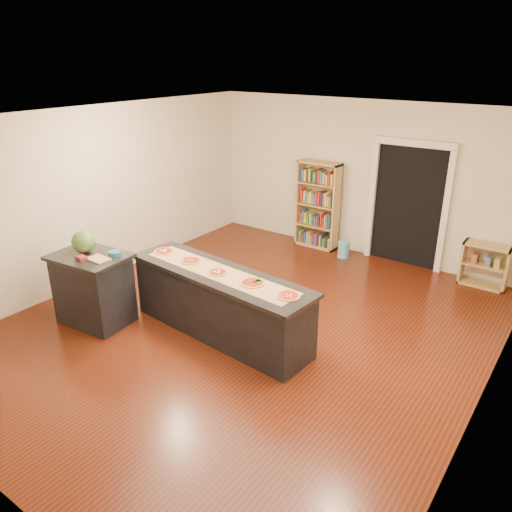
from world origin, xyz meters
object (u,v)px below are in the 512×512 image
Objects in this scene: kitchen_island at (220,303)px; watermelon at (83,242)px; low_shelf at (485,265)px; bookshelf at (318,205)px; side_counter at (94,289)px; waste_bin at (344,250)px.

kitchen_island is 2.03m from watermelon.
low_shelf is (2.51, 3.64, -0.10)m from kitchen_island.
bookshelf is 3.12m from low_shelf.
kitchen_island is 1.80m from side_counter.
low_shelf is 2.40m from waste_bin.
low_shelf is 2.36× the size of waste_bin.
watermelon is at bearing -152.26° from kitchen_island.
side_counter is 0.67m from watermelon.
side_counter is 4.54m from bookshelf.
side_counter is at bearing -103.51° from bookshelf.
kitchen_island is 4.42m from low_shelf.
bookshelf is 4.55m from watermelon.
bookshelf is 1.00m from waste_bin.
bookshelf is at bearing 162.50° from waste_bin.
side_counter is 3.25× the size of watermelon.
waste_bin is 4.67m from watermelon.
bookshelf is 5.46× the size of waste_bin.
bookshelf is at bearing 74.84° from watermelon.
low_shelf is at bearing 5.18° from waste_bin.
side_counter is at bearing -133.29° from low_shelf.
watermelon is (-1.76, -0.73, 0.71)m from kitchen_island.
bookshelf reaches higher than watermelon.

